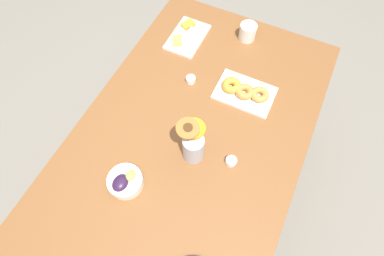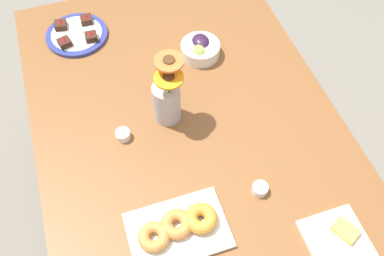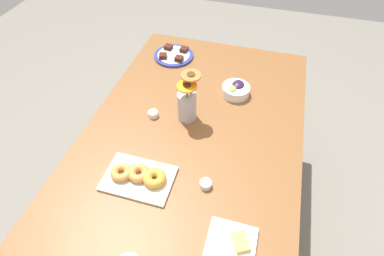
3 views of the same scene
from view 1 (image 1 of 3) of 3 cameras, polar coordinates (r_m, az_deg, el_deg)
name	(u,v)px [view 1 (image 1 of 3)]	position (r m, az deg, el deg)	size (l,w,h in m)	color
ground_plane	(192,182)	(2.05, 0.00, -10.27)	(6.00, 6.00, 0.00)	slate
dining_table	(192,140)	(1.44, 0.00, -2.34)	(1.60, 1.00, 0.74)	brown
coffee_mug	(248,31)	(1.70, 10.58, 17.62)	(0.12, 0.09, 0.09)	white
grape_bowl	(125,181)	(1.27, -12.64, -9.90)	(0.14, 0.14, 0.07)	white
cheese_platter	(187,36)	(1.70, -0.94, 17.11)	(0.26, 0.17, 0.03)	white
croissant_platter	(244,92)	(1.47, 9.94, 6.86)	(0.19, 0.28, 0.05)	white
jam_cup_honey	(231,161)	(1.30, 7.48, -6.29)	(0.05, 0.05, 0.03)	white
jam_cup_berry	(191,79)	(1.50, -0.25, 9.25)	(0.05, 0.05, 0.03)	white
flower_vase	(193,146)	(1.23, 0.21, -3.44)	(0.12, 0.11, 0.26)	#B2B2BC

